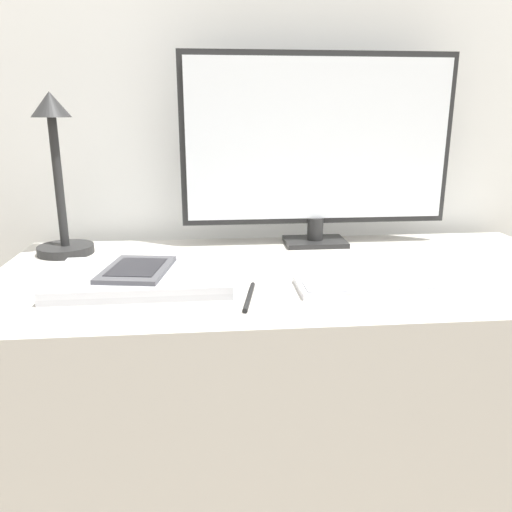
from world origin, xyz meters
TOP-DOWN VIEW (x-y plane):
  - wall_back at (0.00, 0.58)m, footprint 3.60×0.05m
  - desk at (0.00, 0.20)m, footprint 1.27×0.59m
  - monitor at (0.09, 0.42)m, footprint 0.67×0.11m
  - keyboard at (0.13, 0.07)m, footprint 0.29×0.11m
  - laptop at (-0.31, 0.14)m, footprint 0.34×0.23m
  - ereader at (-0.32, 0.14)m, footprint 0.14×0.19m
  - desk_lamp at (-0.52, 0.38)m, footprint 0.13×0.13m
  - pen at (-0.11, 0.04)m, footprint 0.03×0.14m

SIDE VIEW (x-z plane):
  - desk at x=0.00m, z-range 0.00..0.73m
  - pen at x=-0.11m, z-range 0.73..0.74m
  - keyboard at x=0.13m, z-range 0.73..0.74m
  - laptop at x=-0.31m, z-range 0.73..0.75m
  - ereader at x=-0.32m, z-range 0.75..0.76m
  - desk_lamp at x=-0.52m, z-range 0.73..1.10m
  - monitor at x=0.09m, z-range 0.74..1.21m
  - wall_back at x=0.00m, z-range 0.00..2.40m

